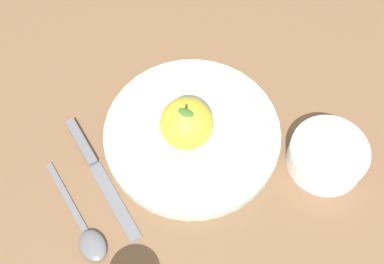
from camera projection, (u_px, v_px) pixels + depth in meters
ground_plane at (179, 137)px, 0.75m from camera, size 2.40×2.40×0.00m
dinner_plate at (192, 135)px, 0.74m from camera, size 0.27×0.27×0.02m
apple at (186, 124)px, 0.69m from camera, size 0.08×0.08×0.09m
side_bowl at (328, 154)px, 0.70m from camera, size 0.11×0.11×0.04m
knife at (95, 166)px, 0.72m from camera, size 0.19×0.14×0.01m
spoon at (87, 234)px, 0.67m from camera, size 0.15×0.12×0.01m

